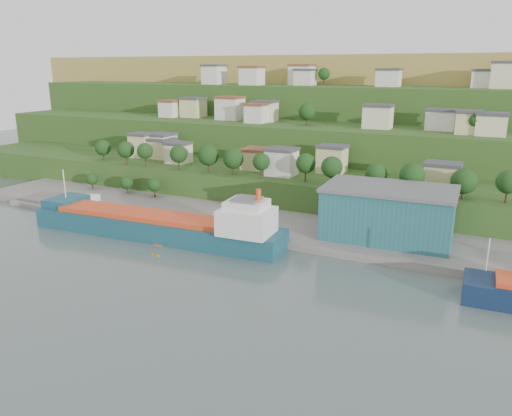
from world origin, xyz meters
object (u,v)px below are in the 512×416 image
Objects in this scene: kayak_orange at (157,245)px; cargo_ship_near at (162,227)px; caravan at (89,199)px; warehouse at (388,212)px.

cargo_ship_near is at bearing 119.86° from kayak_orange.
cargo_ship_near is 11.37× the size of caravan.
caravan is (-91.09, -6.81, -5.79)m from warehouse.
kayak_orange is (-50.71, -25.61, -8.21)m from warehouse.
cargo_ship_near reaches higher than caravan.
cargo_ship_near is 2.22× the size of warehouse.
cargo_ship_near reaches higher than warehouse.
kayak_orange is at bearing -155.66° from warehouse.
cargo_ship_near reaches higher than kayak_orange.
cargo_ship_near is at bearing -161.32° from warehouse.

